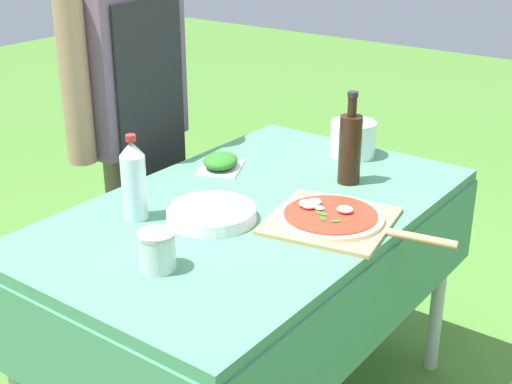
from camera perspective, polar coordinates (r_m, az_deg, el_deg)
name	(u,v)px	position (r m, az deg, el deg)	size (l,w,h in m)	color
prep_table	(253,234)	(2.12, -0.24, -3.38)	(1.37, 0.85, 0.78)	#478960
person_cook	(131,103)	(2.55, -9.99, 7.02)	(0.59, 0.23, 1.59)	#70604C
pizza_on_peel	(333,219)	(1.98, 6.19, -2.13)	(0.38, 0.53, 0.05)	tan
oil_bottle	(350,147)	(2.23, 7.53, 3.57)	(0.07, 0.07, 0.29)	black
water_bottle	(134,180)	(1.99, -9.76, 0.96)	(0.07, 0.07, 0.25)	silver
herb_container	(221,162)	(2.35, -2.85, 2.42)	(0.21, 0.19, 0.05)	silver
mixing_tub	(353,139)	(2.48, 7.76, 4.24)	(0.16, 0.16, 0.12)	silver
plate_stack	(211,214)	(1.99, -3.59, -1.75)	(0.25, 0.25, 0.03)	white
sauce_jar	(157,253)	(1.74, -7.91, -4.85)	(0.09, 0.09, 0.10)	silver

